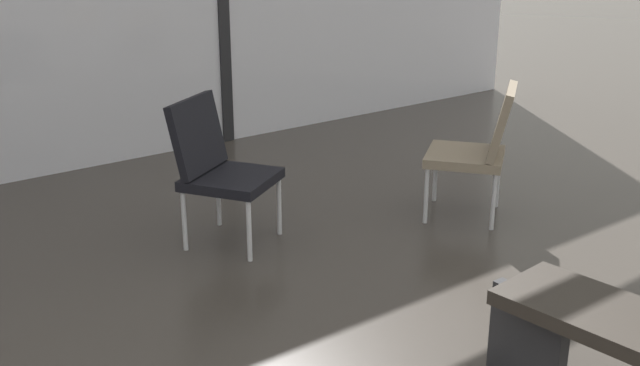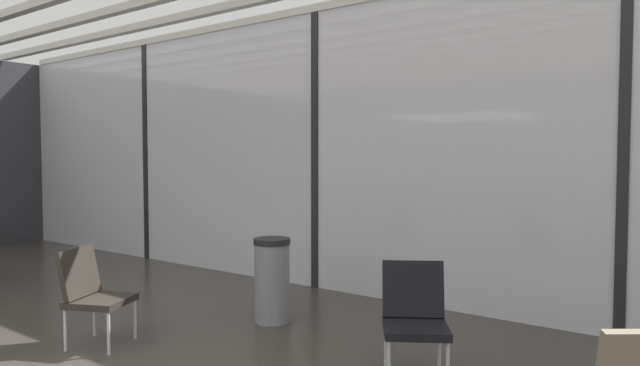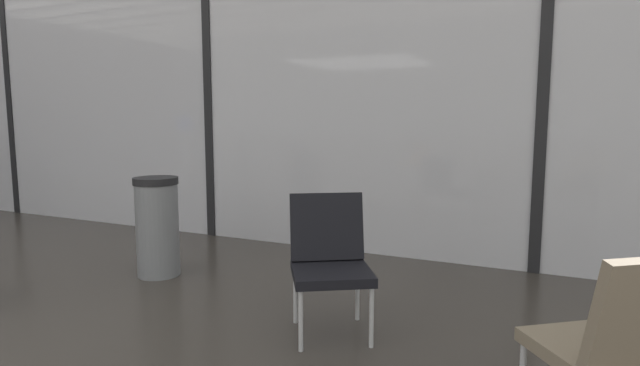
# 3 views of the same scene
# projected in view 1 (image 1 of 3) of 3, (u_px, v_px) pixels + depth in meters

# --- Properties ---
(lounge_chair_2) EXTENTS (0.70, 0.71, 0.87)m
(lounge_chair_2) POSITION_uv_depth(u_px,v_px,m) (480.00, 144.00, 4.92)
(lounge_chair_2) COLOR #7F705B
(lounge_chair_2) RESTS_ON ground
(lounge_chair_5) EXTENTS (0.69, 0.70, 0.87)m
(lounge_chair_5) POSITION_uv_depth(u_px,v_px,m) (217.00, 163.00, 4.54)
(lounge_chair_5) COLOR black
(lounge_chair_5) RESTS_ON ground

